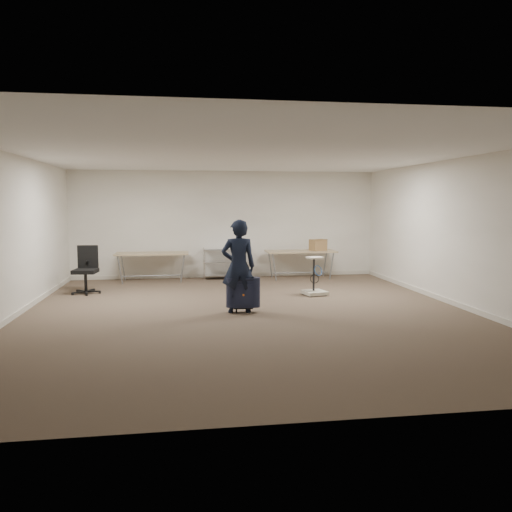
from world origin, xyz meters
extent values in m
plane|color=#47362B|center=(0.00, 0.00, 0.00)|extent=(9.00, 9.00, 0.00)
plane|color=beige|center=(0.00, 4.50, 1.40)|extent=(8.00, 0.00, 8.00)
plane|color=beige|center=(0.00, -4.50, 1.40)|extent=(8.00, 0.00, 8.00)
plane|color=beige|center=(-4.00, 0.00, 1.40)|extent=(0.00, 9.00, 9.00)
plane|color=beige|center=(4.00, 0.00, 1.40)|extent=(0.00, 9.00, 9.00)
plane|color=white|center=(0.00, 0.00, 2.80)|extent=(8.00, 8.00, 0.00)
cube|color=beige|center=(0.00, 4.49, 0.05)|extent=(8.00, 0.02, 0.10)
cube|color=beige|center=(-3.99, 0.00, 0.05)|extent=(0.02, 9.00, 0.10)
cube|color=beige|center=(3.99, 0.00, 0.05)|extent=(0.02, 9.00, 0.10)
cube|color=#9A875E|center=(-1.90, 3.95, 0.71)|extent=(1.80, 0.75, 0.03)
cylinder|color=gray|center=(-1.90, 3.95, 0.15)|extent=(1.50, 0.02, 0.02)
cylinder|color=gray|center=(-2.65, 3.65, 0.35)|extent=(0.13, 0.04, 0.69)
cylinder|color=gray|center=(-1.15, 3.65, 0.35)|extent=(0.13, 0.04, 0.69)
cylinder|color=gray|center=(-2.65, 4.25, 0.35)|extent=(0.13, 0.04, 0.69)
cylinder|color=gray|center=(-1.15, 4.25, 0.35)|extent=(0.13, 0.04, 0.69)
cube|color=#9A875E|center=(1.90, 3.95, 0.71)|extent=(1.80, 0.75, 0.03)
cylinder|color=gray|center=(1.90, 3.95, 0.15)|extent=(1.50, 0.02, 0.02)
cylinder|color=gray|center=(1.15, 3.65, 0.35)|extent=(0.13, 0.04, 0.69)
cylinder|color=gray|center=(2.65, 3.65, 0.35)|extent=(0.13, 0.04, 0.69)
cylinder|color=gray|center=(1.15, 4.25, 0.35)|extent=(0.13, 0.04, 0.69)
cylinder|color=gray|center=(2.65, 4.25, 0.35)|extent=(0.13, 0.04, 0.69)
cylinder|color=silver|center=(-0.60, 3.98, 0.40)|extent=(0.02, 0.02, 0.80)
cylinder|color=silver|center=(0.60, 3.98, 0.40)|extent=(0.02, 0.02, 0.80)
cylinder|color=silver|center=(-0.60, 4.42, 0.40)|extent=(0.02, 0.02, 0.80)
cylinder|color=silver|center=(0.60, 4.42, 0.40)|extent=(0.02, 0.02, 0.80)
cube|color=silver|center=(0.00, 4.20, 0.10)|extent=(1.20, 0.45, 0.02)
cube|color=silver|center=(0.00, 4.20, 0.45)|extent=(1.20, 0.45, 0.02)
cube|color=silver|center=(0.00, 4.20, 0.78)|extent=(1.20, 0.45, 0.01)
imported|color=black|center=(-0.16, 0.11, 0.84)|extent=(0.61, 0.40, 1.67)
cube|color=#161D33|center=(-0.08, 0.08, 0.37)|extent=(0.41, 0.26, 0.53)
cube|color=black|center=(-0.08, 0.10, 0.09)|extent=(0.36, 0.18, 0.03)
cylinder|color=black|center=(-0.20, 0.09, 0.04)|extent=(0.03, 0.07, 0.07)
cylinder|color=black|center=(0.04, 0.07, 0.04)|extent=(0.03, 0.07, 0.07)
torus|color=black|center=(-0.08, 0.08, 0.67)|extent=(0.17, 0.04, 0.17)
cube|color=orange|center=(-0.08, 0.10, 0.86)|extent=(0.04, 0.01, 0.41)
cylinder|color=black|center=(-3.24, 2.46, 0.05)|extent=(0.63, 0.63, 0.09)
cylinder|color=black|center=(-3.24, 2.46, 0.26)|extent=(0.06, 0.06, 0.42)
cube|color=black|center=(-3.24, 2.46, 0.49)|extent=(0.53, 0.53, 0.08)
cube|color=black|center=(-3.21, 2.69, 0.79)|extent=(0.44, 0.10, 0.50)
cube|color=#EFE5CD|center=(1.64, 1.57, 0.05)|extent=(0.54, 0.54, 0.07)
cylinder|color=black|center=(1.46, 1.39, 0.02)|extent=(0.05, 0.05, 0.04)
cylinder|color=black|center=(1.64, 1.62, 0.45)|extent=(0.04, 0.04, 0.71)
cube|color=#EFE5CD|center=(1.64, 1.57, 0.80)|extent=(0.36, 0.33, 0.04)
torus|color=blue|center=(1.69, 1.50, 0.54)|extent=(0.24, 0.14, 0.22)
cube|color=olive|center=(2.36, 3.93, 0.88)|extent=(0.47, 0.42, 0.29)
camera|label=1|loc=(-1.14, -8.67, 1.95)|focal=35.00mm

